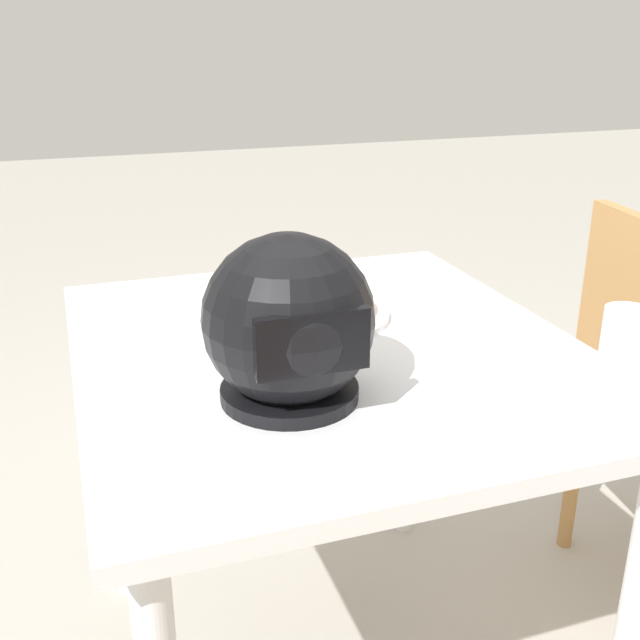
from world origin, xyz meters
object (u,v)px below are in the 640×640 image
Objects in this scene: pizza at (312,304)px; drinking_glass at (624,350)px; dining_table at (328,398)px; motorcycle_helmet at (289,323)px.

drinking_glass is at bearing 127.29° from pizza.
drinking_glass reaches higher than pizza.
motorcycle_helmet is at bearing 54.87° from dining_table.
dining_table is at bearing 83.34° from pizza.
motorcycle_helmet is 1.91× the size of drinking_glass.
pizza reaches higher than dining_table.
dining_table is 7.20× the size of drinking_glass.
pizza is (-0.02, -0.14, 0.13)m from dining_table.
drinking_glass is at bearing 139.33° from dining_table.
motorcycle_helmet is at bearing -15.87° from drinking_glass.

